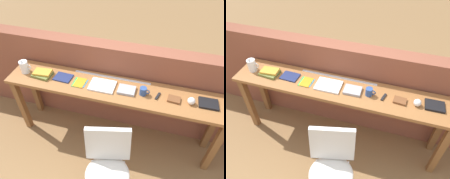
# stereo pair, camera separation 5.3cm
# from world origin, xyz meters

# --- Properties ---
(ground_plane) EXTENTS (40.00, 40.00, 0.00)m
(ground_plane) POSITION_xyz_m (0.00, 0.00, 0.00)
(ground_plane) COLOR olive
(brick_wall_back) EXTENTS (6.00, 0.20, 1.22)m
(brick_wall_back) POSITION_xyz_m (0.00, 0.64, 0.61)
(brick_wall_back) COLOR brown
(brick_wall_back) RESTS_ON ground
(sideboard) EXTENTS (2.50, 0.44, 0.88)m
(sideboard) POSITION_xyz_m (0.00, 0.30, 0.74)
(sideboard) COLOR #996033
(sideboard) RESTS_ON ground
(chair_white_moulded) EXTENTS (0.53, 0.54, 0.89)m
(chair_white_moulded) POSITION_xyz_m (0.14, -0.41, 0.53)
(chair_white_moulded) COLOR silver
(chair_white_moulded) RESTS_ON ground
(pitcher_white) EXTENTS (0.14, 0.10, 0.18)m
(pitcher_white) POSITION_xyz_m (-1.09, 0.29, 0.96)
(pitcher_white) COLOR white
(pitcher_white) RESTS_ON sideboard
(book_stack_leftmost) EXTENTS (0.23, 0.18, 0.06)m
(book_stack_leftmost) POSITION_xyz_m (-0.86, 0.29, 0.91)
(book_stack_leftmost) COLOR olive
(book_stack_leftmost) RESTS_ON sideboard
(magazine_cycling) EXTENTS (0.21, 0.16, 0.01)m
(magazine_cycling) POSITION_xyz_m (-0.61, 0.31, 0.89)
(magazine_cycling) COLOR navy
(magazine_cycling) RESTS_ON sideboard
(pamphlet_pile_colourful) EXTENTS (0.15, 0.17, 0.01)m
(pamphlet_pile_colourful) POSITION_xyz_m (-0.39, 0.28, 0.88)
(pamphlet_pile_colourful) COLOR #3399D8
(pamphlet_pile_colourful) RESTS_ON sideboard
(book_open_centre) EXTENTS (0.29, 0.21, 0.02)m
(book_open_centre) POSITION_xyz_m (-0.12, 0.29, 0.89)
(book_open_centre) COLOR white
(book_open_centre) RESTS_ON sideboard
(book_grey_hardcover) EXTENTS (0.19, 0.15, 0.03)m
(book_grey_hardcover) POSITION_xyz_m (0.15, 0.29, 0.89)
(book_grey_hardcover) COLOR #9E9EA3
(book_grey_hardcover) RESTS_ON sideboard
(mug) EXTENTS (0.11, 0.08, 0.09)m
(mug) POSITION_xyz_m (0.34, 0.29, 0.92)
(mug) COLOR #2D4C8C
(mug) RESTS_ON sideboard
(multitool_folded) EXTENTS (0.05, 0.11, 0.02)m
(multitool_folded) POSITION_xyz_m (0.49, 0.29, 0.89)
(multitool_folded) COLOR black
(multitool_folded) RESTS_ON sideboard
(leather_journal_brown) EXTENTS (0.14, 0.11, 0.02)m
(leather_journal_brown) POSITION_xyz_m (0.66, 0.29, 0.89)
(leather_journal_brown) COLOR brown
(leather_journal_brown) RESTS_ON sideboard
(sports_ball_small) EXTENTS (0.08, 0.08, 0.08)m
(sports_ball_small) POSITION_xyz_m (0.83, 0.28, 0.92)
(sports_ball_small) COLOR silver
(sports_ball_small) RESTS_ON sideboard
(book_repair_rightmost) EXTENTS (0.20, 0.16, 0.02)m
(book_repair_rightmost) POSITION_xyz_m (1.01, 0.32, 0.89)
(book_repair_rightmost) COLOR black
(book_repair_rightmost) RESTS_ON sideboard
(ruler_metal_back_edge) EXTENTS (0.91, 0.03, 0.00)m
(ruler_metal_back_edge) POSITION_xyz_m (-0.06, 0.47, 0.88)
(ruler_metal_back_edge) COLOR silver
(ruler_metal_back_edge) RESTS_ON sideboard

